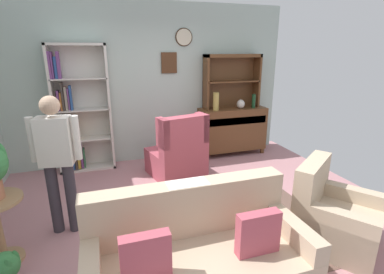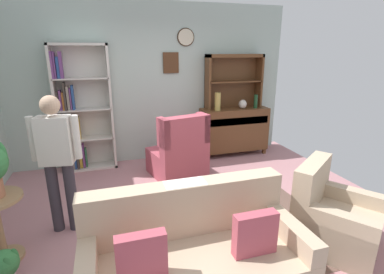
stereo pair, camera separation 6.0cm
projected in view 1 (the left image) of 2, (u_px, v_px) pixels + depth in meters
The scene contains 14 objects.
ground_plane at pixel (189, 214), 3.69m from camera, with size 5.40×4.60×0.02m, color #B27A7F.
wall_back at pixel (154, 84), 5.22m from camera, with size 5.00×0.09×2.80m.
area_rug at pixel (213, 223), 3.47m from camera, with size 2.64×2.16×0.01m, color brown.
bookshelf at pixel (78, 114), 4.78m from camera, with size 0.90×0.30×2.10m.
sideboard at pixel (232, 129), 5.67m from camera, with size 1.30×0.45×0.92m.
sideboard_hutch at pixel (232, 74), 5.46m from camera, with size 1.10×0.26×1.00m.
vase_tall at pixel (216, 101), 5.31m from camera, with size 0.11×0.11×0.33m, color tan.
vase_round at pixel (241, 104), 5.50m from camera, with size 0.15×0.15×0.17m, color beige.
bottle_wine at pixel (254, 101), 5.54m from camera, with size 0.07×0.07×0.26m, color #194223.
couch_floral at pixel (198, 261), 2.41m from camera, with size 1.80×0.85×0.90m.
armchair_floral at pixel (333, 218), 3.06m from camera, with size 1.06×1.07×0.88m.
wingback_chair at pixel (178, 154), 4.64m from camera, with size 0.94×0.95×1.05m.
potted_plant_small at pixel (5, 268), 2.49m from camera, with size 0.25×0.25×0.34m.
person_reading at pixel (57, 156), 3.09m from camera, with size 0.53×0.25×1.56m.
Camera 1 is at (-0.98, -3.09, 2.01)m, focal length 27.02 mm.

